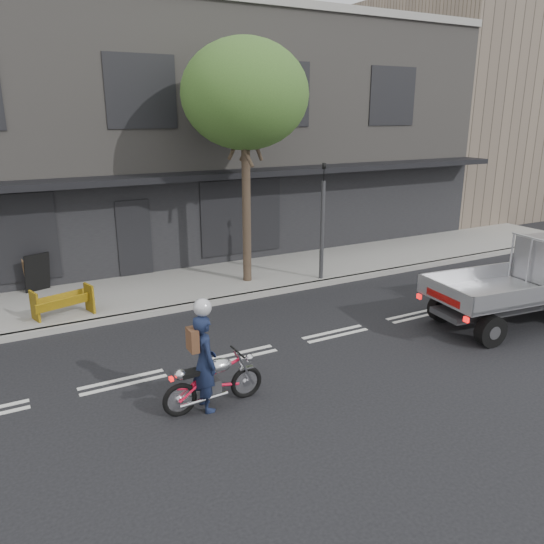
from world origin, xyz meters
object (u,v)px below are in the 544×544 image
at_px(street_tree, 245,95).
at_px(rider, 205,363).
at_px(sandwich_board, 37,272).
at_px(traffic_light_pole, 322,228).
at_px(construction_barrier, 64,304).
at_px(motorcycle, 214,380).

relative_size(street_tree, rider, 3.99).
bearing_deg(rider, sandwich_board, 13.26).
distance_m(traffic_light_pole, rider, 7.46).
distance_m(rider, sandwich_board, 7.78).
bearing_deg(construction_barrier, motorcycle, -71.20).
distance_m(street_tree, traffic_light_pole, 4.23).
bearing_deg(motorcycle, rider, 179.06).
height_order(traffic_light_pole, sandwich_board, traffic_light_pole).
bearing_deg(sandwich_board, rider, -95.05).
relative_size(motorcycle, sandwich_board, 1.70).
bearing_deg(street_tree, motorcycle, -120.52).
xyz_separation_m(street_tree, traffic_light_pole, (2.00, -0.85, -3.63)).
bearing_deg(motorcycle, sandwich_board, 104.33).
bearing_deg(traffic_light_pole, street_tree, 156.97).
distance_m(rider, construction_barrier, 5.31).
distance_m(street_tree, sandwich_board, 7.35).
bearing_deg(construction_barrier, rider, -72.74).
bearing_deg(sandwich_board, street_tree, -37.24).
distance_m(construction_barrier, sandwich_board, 2.50).
distance_m(motorcycle, construction_barrier, 5.35).
bearing_deg(motorcycle, construction_barrier, 107.86).
xyz_separation_m(traffic_light_pole, motorcycle, (-5.40, -4.92, -1.17)).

